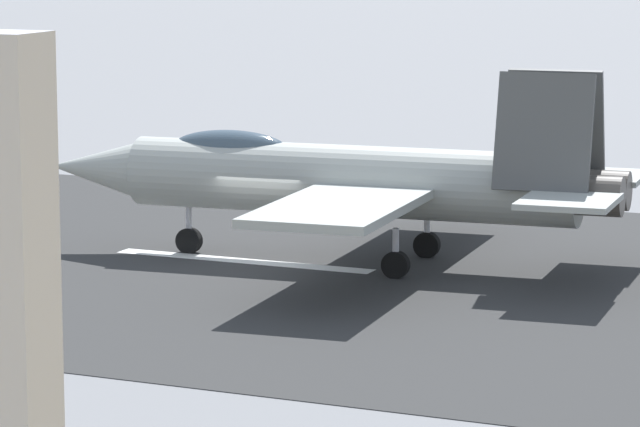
% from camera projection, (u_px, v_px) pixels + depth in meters
% --- Properties ---
extents(ground_plane, '(400.00, 400.00, 0.00)m').
position_uv_depth(ground_plane, '(263.00, 263.00, 50.39)').
color(ground_plane, slate).
extents(runway_strip, '(240.00, 26.00, 0.02)m').
position_uv_depth(runway_strip, '(263.00, 263.00, 50.38)').
color(runway_strip, '#2F3030').
rests_on(runway_strip, ground).
extents(fighter_jet, '(17.77, 15.01, 5.68)m').
position_uv_depth(fighter_jet, '(347.00, 178.00, 49.94)').
color(fighter_jet, '#A5AAA4').
rests_on(fighter_jet, ground).
extents(marker_cone_mid, '(0.44, 0.44, 0.55)m').
position_uv_depth(marker_cone_mid, '(365.00, 188.00, 62.87)').
color(marker_cone_mid, orange).
rests_on(marker_cone_mid, ground).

